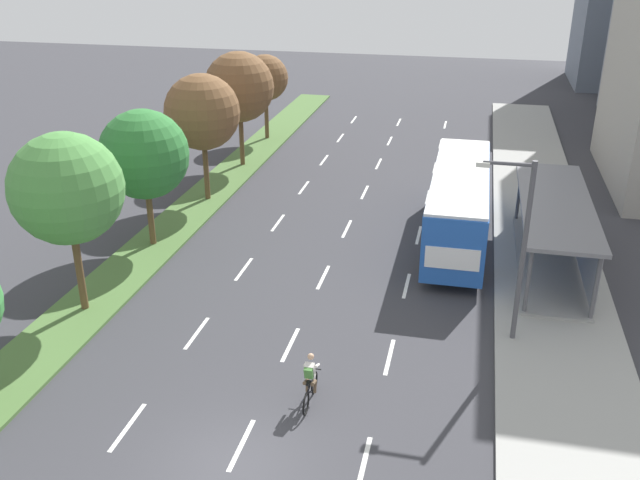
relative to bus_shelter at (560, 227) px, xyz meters
The scene contains 15 objects.
ground_plane 17.77m from the bus_shelter, 122.64° to the right, with size 140.00×140.00×0.00m, color #38383D.
median_strip 18.64m from the bus_shelter, 163.97° to the left, with size 2.60×52.00×0.12m, color #4C7038.
sidewalk_right 5.43m from the bus_shelter, 93.11° to the left, with size 4.50×52.00×0.15m, color #9E9E99.
lane_divider_left 13.33m from the bus_shelter, behind, with size 0.14×45.01×0.01m.
lane_divider_center 9.94m from the bus_shelter, 167.40° to the left, with size 0.14×45.01×0.01m.
lane_divider_right 6.66m from the bus_shelter, 160.54° to the left, with size 0.14×45.01×0.01m.
bus_shelter is the anchor object (origin of this frame).
bus 4.68m from the bus_shelter, 156.18° to the left, with size 2.54×11.29×3.37m.
cyclist 14.19m from the bus_shelter, 124.82° to the right, with size 0.46×1.82×1.71m.
median_tree_second 19.75m from the bus_shelter, 155.95° to the right, with size 4.05×4.05×6.85m.
median_tree_third 18.15m from the bus_shelter, behind, with size 3.95×3.95×6.23m.
median_tree_fourth 18.36m from the bus_shelter, 166.04° to the left, with size 3.92×3.92×6.66m.
median_tree_fifth 20.80m from the bus_shelter, 149.22° to the left, with size 4.14×4.14×6.84m.
median_tree_farthest 24.63m from the bus_shelter, 137.08° to the left, with size 3.09×3.09×5.70m.
streetlight 7.22m from the bus_shelter, 107.71° to the right, with size 1.91×0.24×6.50m.
Camera 1 is at (5.60, -13.75, 13.24)m, focal length 39.00 mm.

